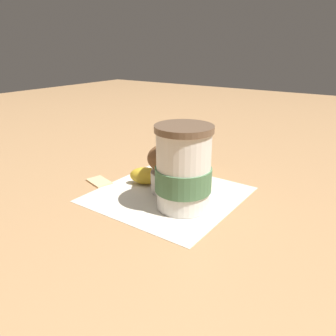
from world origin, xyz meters
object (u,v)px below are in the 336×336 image
(banana, at_px, (173,171))
(sugar_packet, at_px, (99,181))
(muffin, at_px, (168,166))
(coffee_cup, at_px, (183,170))

(banana, distance_m, sugar_packet, 0.15)
(muffin, bearing_deg, coffee_cup, 145.57)
(banana, bearing_deg, muffin, 114.12)
(banana, xyz_separation_m, sugar_packet, (0.11, 0.10, -0.01))
(muffin, bearing_deg, banana, -65.88)
(banana, bearing_deg, sugar_packet, 40.65)
(sugar_packet, bearing_deg, banana, -139.35)
(banana, bearing_deg, coffee_cup, 131.00)
(muffin, distance_m, sugar_packet, 0.15)
(muffin, height_order, sugar_packet, muffin)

